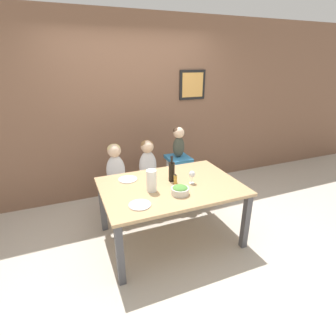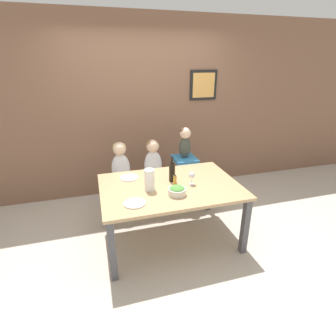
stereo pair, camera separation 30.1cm
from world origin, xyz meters
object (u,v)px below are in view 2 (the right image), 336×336
at_px(paper_towel_roll, 150,180).
at_px(chair_far_left, 122,187).
at_px(person_child_center, 153,159).
at_px(salad_bowl_large, 177,191).
at_px(person_baby_right, 185,140).
at_px(dinner_plate_front_left, 135,203).
at_px(person_child_left, 120,162).
at_px(chair_right_highchair, 184,168).
at_px(dinner_plate_back_left, 129,178).
at_px(wine_glass_near, 192,176).
at_px(chair_far_center, 154,183).
at_px(wine_bottle, 172,171).

bearing_deg(paper_towel_roll, chair_far_left, 104.51).
xyz_separation_m(person_child_center, salad_bowl_large, (0.02, -1.05, 0.01)).
distance_m(person_child_center, person_baby_right, 0.53).
bearing_deg(dinner_plate_front_left, person_child_left, 90.50).
bearing_deg(person_baby_right, chair_right_highchair, -90.00).
bearing_deg(dinner_plate_back_left, dinner_plate_front_left, -93.59).
relative_size(person_child_center, wine_glass_near, 3.83).
bearing_deg(person_baby_right, chair_far_left, -179.88).
bearing_deg(dinner_plate_back_left, paper_towel_roll, -65.63).
bearing_deg(person_child_left, person_baby_right, 0.03).
bearing_deg(salad_bowl_large, paper_towel_roll, 143.49).
distance_m(person_baby_right, paper_towel_roll, 1.13).
xyz_separation_m(chair_far_center, person_child_left, (-0.46, 0.00, 0.38)).
bearing_deg(chair_far_center, chair_far_left, 180.00).
height_order(chair_far_center, paper_towel_roll, paper_towel_roll).
height_order(chair_far_center, dinner_plate_back_left, dinner_plate_back_left).
bearing_deg(person_child_center, paper_towel_roll, -105.41).
xyz_separation_m(salad_bowl_large, dinner_plate_front_left, (-0.47, -0.06, -0.04)).
distance_m(chair_far_left, wine_glass_near, 1.20).
distance_m(chair_right_highchair, wine_glass_near, 0.91).
distance_m(chair_right_highchair, wine_bottle, 0.85).
distance_m(chair_far_center, person_child_left, 0.60).
distance_m(chair_right_highchair, person_baby_right, 0.43).
xyz_separation_m(chair_right_highchair, person_child_left, (-0.93, 0.00, 0.19)).
bearing_deg(person_child_center, dinner_plate_front_left, -111.98).
xyz_separation_m(person_child_center, person_baby_right, (0.48, 0.00, 0.24)).
bearing_deg(chair_right_highchair, paper_towel_roll, -129.78).
distance_m(person_child_left, dinner_plate_front_left, 1.11).
xyz_separation_m(chair_far_center, dinner_plate_back_left, (-0.41, -0.48, 0.35)).
height_order(chair_far_center, wine_glass_near, wine_glass_near).
height_order(chair_far_left, person_child_left, person_child_left).
height_order(person_child_center, dinner_plate_back_left, person_child_center).
bearing_deg(chair_far_left, wine_bottle, -52.99).
relative_size(chair_far_left, wine_bottle, 1.45).
bearing_deg(wine_bottle, chair_far_center, 95.62).
height_order(paper_towel_roll, wine_glass_near, paper_towel_roll).
xyz_separation_m(person_baby_right, wine_bottle, (-0.41, -0.70, -0.15)).
distance_m(chair_right_highchair, dinner_plate_back_left, 1.02).
bearing_deg(person_child_center, salad_bowl_large, -89.00).
relative_size(chair_right_highchair, person_baby_right, 1.65).
bearing_deg(person_baby_right, person_child_center, -179.93).
bearing_deg(wine_bottle, paper_towel_roll, -152.68).
relative_size(paper_towel_roll, dinner_plate_back_left, 1.09).
xyz_separation_m(wine_bottle, paper_towel_roll, (-0.30, -0.16, -0.00)).
height_order(person_child_left, dinner_plate_back_left, person_child_left).
xyz_separation_m(chair_far_left, wine_bottle, (0.53, -0.70, 0.47)).
bearing_deg(chair_far_center, person_baby_right, 0.23).
distance_m(wine_glass_near, dinner_plate_back_left, 0.77).
distance_m(chair_far_left, paper_towel_roll, 1.00).
xyz_separation_m(person_child_center, dinner_plate_back_left, (-0.41, -0.48, -0.03)).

